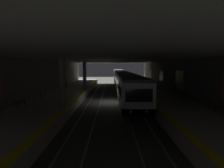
{
  "coord_description": "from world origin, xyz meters",
  "views": [
    {
      "loc": [
        -25.81,
        0.06,
        4.8
      ],
      "look_at": [
        10.99,
        -0.09,
        1.42
      ],
      "focal_mm": 31.76,
      "sensor_mm": 36.0,
      "label": 1
    }
  ],
  "objects_px": {
    "bench_right_near": "(20,101)",
    "person_waiting_near": "(66,82)",
    "pillar_near": "(62,83)",
    "person_walking_mid": "(175,88)",
    "pillar_far": "(85,75)",
    "metro_train": "(122,79)",
    "bench_left_near": "(222,107)",
    "bench_right_mid": "(42,92)",
    "backpack_on_floor": "(154,91)",
    "bench_left_mid": "(182,93)"
  },
  "relations": [
    {
      "from": "bench_right_near",
      "to": "person_waiting_near",
      "type": "xyz_separation_m",
      "value": [
        15.74,
        -0.65,
        0.41
      ]
    },
    {
      "from": "pillar_near",
      "to": "bench_right_near",
      "type": "height_order",
      "value": "pillar_near"
    },
    {
      "from": "pillar_near",
      "to": "person_waiting_near",
      "type": "xyz_separation_m",
      "value": [
        16.77,
        3.54,
        -1.34
      ]
    },
    {
      "from": "person_walking_mid",
      "to": "pillar_far",
      "type": "bearing_deg",
      "value": 61.69
    },
    {
      "from": "metro_train",
      "to": "bench_left_near",
      "type": "distance_m",
      "value": 27.83
    },
    {
      "from": "bench_left_near",
      "to": "bench_right_mid",
      "type": "distance_m",
      "value": 19.23
    },
    {
      "from": "bench_right_mid",
      "to": "person_walking_mid",
      "type": "height_order",
      "value": "person_walking_mid"
    },
    {
      "from": "person_waiting_near",
      "to": "bench_right_near",
      "type": "bearing_deg",
      "value": 177.64
    },
    {
      "from": "bench_right_near",
      "to": "backpack_on_floor",
      "type": "distance_m",
      "value": 17.19
    },
    {
      "from": "pillar_far",
      "to": "bench_left_mid",
      "type": "relative_size",
      "value": 2.68
    },
    {
      "from": "pillar_near",
      "to": "bench_right_mid",
      "type": "distance_m",
      "value": 8.16
    },
    {
      "from": "metro_train",
      "to": "person_walking_mid",
      "type": "xyz_separation_m",
      "value": [
        -17.05,
        -5.89,
        -0.07
      ]
    },
    {
      "from": "bench_left_mid",
      "to": "person_waiting_near",
      "type": "relative_size",
      "value": 1.0
    },
    {
      "from": "person_walking_mid",
      "to": "pillar_near",
      "type": "bearing_deg",
      "value": 122.62
    },
    {
      "from": "metro_train",
      "to": "bench_left_mid",
      "type": "bearing_deg",
      "value": -161.13
    },
    {
      "from": "person_walking_mid",
      "to": "backpack_on_floor",
      "type": "relative_size",
      "value": 4.17
    },
    {
      "from": "pillar_far",
      "to": "person_walking_mid",
      "type": "height_order",
      "value": "pillar_far"
    },
    {
      "from": "pillar_near",
      "to": "bench_right_mid",
      "type": "xyz_separation_m",
      "value": [
        6.78,
        4.18,
        -1.75
      ]
    },
    {
      "from": "pillar_near",
      "to": "bench_left_mid",
      "type": "relative_size",
      "value": 2.68
    },
    {
      "from": "pillar_far",
      "to": "pillar_near",
      "type": "bearing_deg",
      "value": 180.0
    },
    {
      "from": "pillar_near",
      "to": "bench_right_mid",
      "type": "bearing_deg",
      "value": 31.69
    },
    {
      "from": "person_waiting_near",
      "to": "backpack_on_floor",
      "type": "distance_m",
      "value": 15.37
    },
    {
      "from": "person_waiting_near",
      "to": "bench_right_mid",
      "type": "bearing_deg",
      "value": 176.28
    },
    {
      "from": "pillar_far",
      "to": "person_walking_mid",
      "type": "xyz_separation_m",
      "value": [
        -6.7,
        -12.44,
        -1.37
      ]
    },
    {
      "from": "bench_right_mid",
      "to": "bench_right_near",
      "type": "bearing_deg",
      "value": 180.0
    },
    {
      "from": "person_walking_mid",
      "to": "metro_train",
      "type": "bearing_deg",
      "value": 19.05
    },
    {
      "from": "person_walking_mid",
      "to": "backpack_on_floor",
      "type": "distance_m",
      "value": 3.16
    },
    {
      "from": "pillar_far",
      "to": "bench_right_near",
      "type": "bearing_deg",
      "value": 162.93
    },
    {
      "from": "bench_right_mid",
      "to": "backpack_on_floor",
      "type": "height_order",
      "value": "bench_right_mid"
    },
    {
      "from": "pillar_near",
      "to": "bench_right_near",
      "type": "distance_m",
      "value": 4.65
    },
    {
      "from": "metro_train",
      "to": "person_waiting_near",
      "type": "xyz_separation_m",
      "value": [
        -8.25,
        10.09,
        -0.04
      ]
    },
    {
      "from": "bench_left_near",
      "to": "bench_right_mid",
      "type": "xyz_separation_m",
      "value": [
        8.85,
        17.07,
        0.0
      ]
    },
    {
      "from": "metro_train",
      "to": "backpack_on_floor",
      "type": "bearing_deg",
      "value": -165.64
    },
    {
      "from": "person_walking_mid",
      "to": "bench_right_near",
      "type": "bearing_deg",
      "value": 112.63
    },
    {
      "from": "bench_left_mid",
      "to": "person_waiting_near",
      "type": "bearing_deg",
      "value": 57.94
    },
    {
      "from": "backpack_on_floor",
      "to": "pillar_near",
      "type": "bearing_deg",
      "value": 134.63
    },
    {
      "from": "bench_left_mid",
      "to": "bench_right_mid",
      "type": "distance_m",
      "value": 17.07
    },
    {
      "from": "pillar_far",
      "to": "bench_right_near",
      "type": "height_order",
      "value": "pillar_far"
    },
    {
      "from": "bench_left_mid",
      "to": "backpack_on_floor",
      "type": "height_order",
      "value": "bench_left_mid"
    },
    {
      "from": "metro_train",
      "to": "bench_right_near",
      "type": "bearing_deg",
      "value": 155.89
    },
    {
      "from": "pillar_near",
      "to": "bench_left_mid",
      "type": "height_order",
      "value": "pillar_near"
    },
    {
      "from": "pillar_far",
      "to": "bench_right_mid",
      "type": "height_order",
      "value": "pillar_far"
    },
    {
      "from": "metro_train",
      "to": "person_waiting_near",
      "type": "relative_size",
      "value": 30.83
    },
    {
      "from": "bench_right_mid",
      "to": "person_walking_mid",
      "type": "bearing_deg",
      "value": -85.93
    },
    {
      "from": "bench_right_mid",
      "to": "person_walking_mid",
      "type": "distance_m",
      "value": 16.67
    },
    {
      "from": "pillar_near",
      "to": "bench_left_near",
      "type": "height_order",
      "value": "pillar_near"
    },
    {
      "from": "person_waiting_near",
      "to": "backpack_on_floor",
      "type": "height_order",
      "value": "person_waiting_near"
    },
    {
      "from": "bench_right_near",
      "to": "metro_train",
      "type": "bearing_deg",
      "value": -24.11
    },
    {
      "from": "pillar_far",
      "to": "metro_train",
      "type": "relative_size",
      "value": 0.09
    },
    {
      "from": "bench_left_mid",
      "to": "person_walking_mid",
      "type": "xyz_separation_m",
      "value": [
        1.48,
        0.44,
        0.38
      ]
    }
  ]
}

